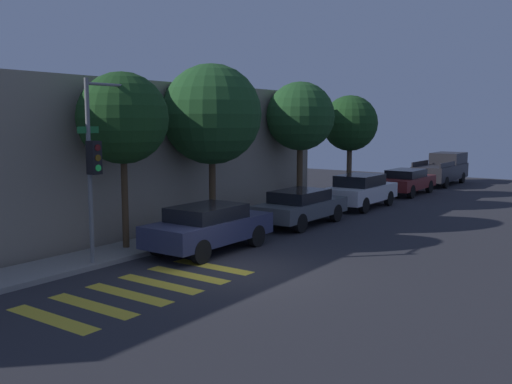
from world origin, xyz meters
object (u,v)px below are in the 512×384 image
Objects in this scene: sedan_near_corner at (209,226)px; sedan_tail_of_row at (407,181)px; sedan_middle at (301,206)px; tree_far_end at (300,117)px; traffic_light_pole at (101,144)px; tree_midblock at (212,115)px; sedan_far_end at (360,190)px; tree_near_corner at (123,119)px; tree_behind_truck at (350,124)px; pickup_truck at (442,169)px.

sedan_near_corner reaches higher than sedan_tail_of_row.
sedan_near_corner is at bearing 180.00° from sedan_middle.
tree_far_end is (8.89, 2.07, 3.43)m from sedan_near_corner.
sedan_near_corner is at bearing -22.68° from traffic_light_pole.
sedan_near_corner is (3.04, -1.27, -2.61)m from traffic_light_pole.
tree_midblock is (-14.14, 2.07, 3.50)m from sedan_tail_of_row.
sedan_near_corner is 0.73× the size of tree_midblock.
sedan_tail_of_row is at bearing -0.00° from sedan_far_end.
tree_near_corner is 10.40m from tree_far_end.
tree_behind_truck is (5.06, -0.00, -0.33)m from tree_far_end.
sedan_middle is 0.98× the size of sedan_tail_of_row.
sedan_near_corner is 0.78× the size of pickup_truck.
tree_behind_truck is (3.02, 2.07, 3.06)m from sedan_far_end.
sedan_near_corner is at bearing -180.00° from sedan_far_end.
tree_near_corner is at bearing 173.55° from sedan_tail_of_row.
sedan_middle is 11.29m from sedan_tail_of_row.
sedan_far_end is at bearing -9.47° from tree_near_corner.
pickup_truck is 14.70m from tree_far_end.
tree_far_end is (-14.19, 2.07, 3.23)m from pickup_truck.
tree_far_end reaches higher than sedan_tail_of_row.
tree_midblock reaches higher than tree_behind_truck.
pickup_truck is 24.87m from tree_near_corner.
tree_behind_truck reaches higher than pickup_truck.
tree_near_corner is (-1.51, 2.07, 3.32)m from sedan_near_corner.
sedan_tail_of_row is 18.76m from tree_near_corner.
tree_behind_truck is at bearing -0.00° from tree_far_end.
tree_behind_truck is (16.98, 0.81, 0.49)m from traffic_light_pole.
sedan_tail_of_row is (19.86, -1.27, -2.64)m from traffic_light_pole.
sedan_far_end is (13.96, -1.27, -2.57)m from traffic_light_pole.
tree_far_end is (-2.03, 2.07, 3.39)m from sedan_far_end.
sedan_far_end is at bearing -45.59° from tree_far_end.
pickup_truck is at bearing -0.00° from sedan_far_end.
sedan_middle is 4.97m from tree_midblock.
tree_far_end is at bearing 13.13° from sedan_near_corner.
sedan_middle is (8.57, -1.27, -2.65)m from traffic_light_pole.
tree_behind_truck is at bearing 8.46° from sedan_near_corner.
tree_far_end is (10.40, 0.00, 0.12)m from tree_near_corner.
tree_behind_truck is (13.95, 2.07, 3.10)m from sedan_near_corner.
traffic_light_pole is 0.97× the size of tree_behind_truck.
sedan_tail_of_row is (5.90, -0.00, -0.07)m from sedan_far_end.
traffic_light_pole is 26.25m from pickup_truck.
pickup_truck is (6.25, 0.00, 0.23)m from sedan_tail_of_row.
traffic_light_pole is 5.84m from tree_midblock.
traffic_light_pole is at bearing -177.28° from tree_behind_truck.
traffic_light_pole is at bearing 171.58° from sedan_middle.
sedan_far_end is 0.80× the size of pickup_truck.
tree_near_corner reaches higher than sedan_near_corner.
sedan_tail_of_row is at bearing 180.00° from pickup_truck.
sedan_far_end is 4.78m from tree_behind_truck.
sedan_far_end reaches higher than sedan_middle.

